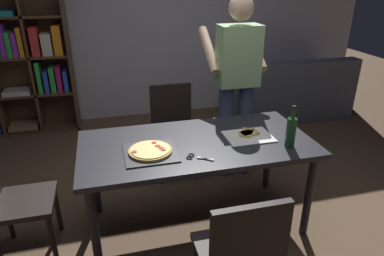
# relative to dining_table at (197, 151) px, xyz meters

# --- Properties ---
(ground_plane) EXTENTS (12.00, 12.00, 0.00)m
(ground_plane) POSITION_rel_dining_table_xyz_m (0.00, 0.00, -0.68)
(ground_plane) COLOR brown
(back_wall) EXTENTS (6.40, 0.10, 2.80)m
(back_wall) POSITION_rel_dining_table_xyz_m (0.00, 2.60, 0.72)
(back_wall) COLOR #BCB7C6
(back_wall) RESTS_ON ground_plane
(dining_table) EXTENTS (1.75, 0.86, 0.75)m
(dining_table) POSITION_rel_dining_table_xyz_m (0.00, 0.00, 0.00)
(dining_table) COLOR #232328
(dining_table) RESTS_ON ground_plane
(chair_near_camera) EXTENTS (0.42, 0.42, 0.90)m
(chair_near_camera) POSITION_rel_dining_table_xyz_m (-0.00, -0.91, -0.16)
(chair_near_camera) COLOR black
(chair_near_camera) RESTS_ON ground_plane
(chair_far_side) EXTENTS (0.42, 0.42, 0.90)m
(chair_far_side) POSITION_rel_dining_table_xyz_m (0.00, 0.91, -0.16)
(chair_far_side) COLOR black
(chair_far_side) RESTS_ON ground_plane
(chair_left_end) EXTENTS (0.42, 0.42, 0.90)m
(chair_left_end) POSITION_rel_dining_table_xyz_m (-1.36, 0.00, -0.16)
(chair_left_end) COLOR black
(chair_left_end) RESTS_ON ground_plane
(couch) EXTENTS (1.72, 0.88, 0.85)m
(couch) POSITION_rel_dining_table_xyz_m (1.90, 1.99, -0.37)
(couch) COLOR #4C515B
(couch) RESTS_ON ground_plane
(bookshelf) EXTENTS (1.40, 0.35, 1.95)m
(bookshelf) POSITION_rel_dining_table_xyz_m (-1.74, 2.38, 0.30)
(bookshelf) COLOR #513823
(bookshelf) RESTS_ON ground_plane
(person_serving_pizza) EXTENTS (0.55, 0.54, 1.75)m
(person_serving_pizza) POSITION_rel_dining_table_xyz_m (0.57, 0.69, 0.32)
(person_serving_pizza) COLOR #38476B
(person_serving_pizza) RESTS_ON ground_plane
(pepperoni_pizza_on_tray) EXTENTS (0.37, 0.37, 0.04)m
(pepperoni_pizza_on_tray) POSITION_rel_dining_table_xyz_m (-0.37, -0.09, 0.09)
(pepperoni_pizza_on_tray) COLOR #2D2D33
(pepperoni_pizza_on_tray) RESTS_ON dining_table
(pizza_slices_on_towel) EXTENTS (0.36, 0.28, 0.03)m
(pizza_slices_on_towel) POSITION_rel_dining_table_xyz_m (0.41, -0.01, 0.08)
(pizza_slices_on_towel) COLOR white
(pizza_slices_on_towel) RESTS_ON dining_table
(wine_bottle) EXTENTS (0.07, 0.07, 0.32)m
(wine_bottle) POSITION_rel_dining_table_xyz_m (0.64, -0.24, 0.19)
(wine_bottle) COLOR #194723
(wine_bottle) RESTS_ON dining_table
(kitchen_scissors) EXTENTS (0.19, 0.15, 0.01)m
(kitchen_scissors) POSITION_rel_dining_table_xyz_m (-0.07, -0.23, 0.08)
(kitchen_scissors) COLOR silver
(kitchen_scissors) RESTS_ON dining_table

